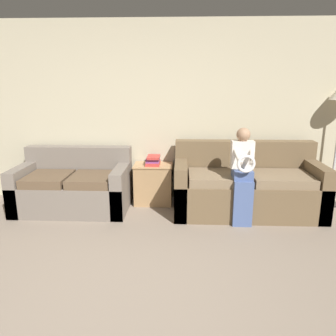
# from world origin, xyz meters

# --- Properties ---
(ground_plane) EXTENTS (14.00, 14.00, 0.00)m
(ground_plane) POSITION_xyz_m (0.00, 0.00, 0.00)
(ground_plane) COLOR gray
(wall_back) EXTENTS (7.64, 0.06, 2.55)m
(wall_back) POSITION_xyz_m (0.00, 2.78, 1.27)
(wall_back) COLOR #BCB293
(wall_back) RESTS_ON ground_plane
(couch_main) EXTENTS (1.92, 0.86, 0.92)m
(couch_main) POSITION_xyz_m (1.43, 2.26, 0.34)
(couch_main) COLOR brown
(couch_main) RESTS_ON ground_plane
(couch_side) EXTENTS (1.50, 0.87, 0.82)m
(couch_side) POSITION_xyz_m (-0.93, 2.29, 0.30)
(couch_side) COLOR #70665B
(couch_side) RESTS_ON ground_plane
(child_left_seated) EXTENTS (0.28, 0.37, 1.18)m
(child_left_seated) POSITION_xyz_m (1.30, 1.90, 0.66)
(child_left_seated) COLOR #475B8E
(child_left_seated) RESTS_ON ground_plane
(side_shelf) EXTENTS (0.55, 0.40, 0.57)m
(side_shelf) POSITION_xyz_m (0.15, 2.53, 0.30)
(side_shelf) COLOR #9E7A51
(side_shelf) RESTS_ON ground_plane
(book_stack) EXTENTS (0.20, 0.32, 0.13)m
(book_stack) POSITION_xyz_m (0.15, 2.54, 0.63)
(book_stack) COLOR #BC3833
(book_stack) RESTS_ON side_shelf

